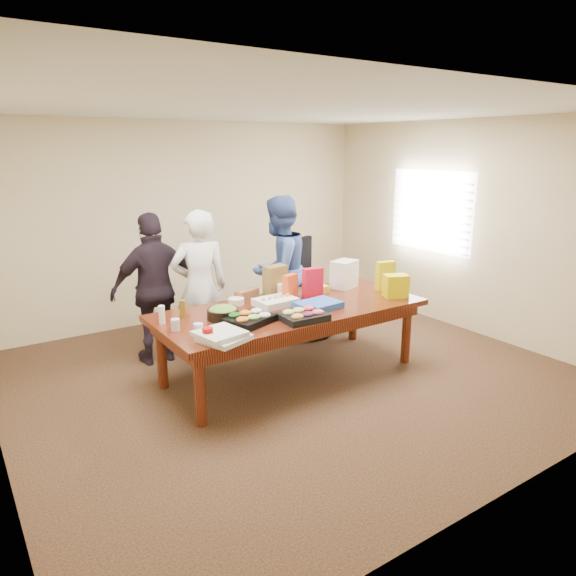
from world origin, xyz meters
TOP-DOWN VIEW (x-y plane):
  - floor at (0.00, 0.00)m, footprint 5.50×5.00m
  - ceiling at (0.00, 0.00)m, footprint 5.50×5.00m
  - wall_back at (0.00, 2.50)m, footprint 5.50×0.04m
  - wall_front at (0.00, -2.50)m, footprint 5.50×0.04m
  - wall_right at (2.75, 0.00)m, footprint 0.04×5.00m
  - window_panel at (2.72, 0.60)m, footprint 0.03×1.40m
  - window_blinds at (2.68, 0.60)m, footprint 0.04×1.36m
  - conference_table at (0.00, 0.00)m, footprint 2.80×1.20m
  - office_chair at (0.89, 0.90)m, footprint 0.78×0.78m
  - person_center at (-0.62, 0.87)m, footprint 0.70×0.54m
  - person_right at (0.47, 0.96)m, footprint 1.06×0.95m
  - person_left at (-1.02, 1.14)m, footprint 0.99×0.42m
  - veggie_tray at (-0.61, -0.20)m, footprint 0.52×0.46m
  - fruit_tray at (-0.14, -0.41)m, footprint 0.45×0.36m
  - sheet_cake at (-0.09, 0.15)m, footprint 0.43×0.33m
  - salad_bowl at (-0.76, 0.05)m, footprint 0.34×0.34m
  - chip_bag_blue at (0.21, -0.18)m, footprint 0.46×0.36m
  - chip_bag_red at (0.42, 0.19)m, footprint 0.23×0.12m
  - chip_bag_yellow at (1.30, -0.03)m, footprint 0.23×0.12m
  - chip_bag_orange at (0.14, 0.22)m, footprint 0.20×0.14m
  - mayo_jar at (0.14, 0.40)m, footprint 0.11×0.11m
  - mustard_bottle at (0.20, 0.42)m, footprint 0.07×0.07m
  - dressing_bottle at (-1.07, 0.29)m, footprint 0.07×0.07m
  - ranch_bottle at (-1.30, 0.23)m, footprint 0.07×0.07m
  - banana_bunch at (0.58, 0.30)m, footprint 0.23×0.15m
  - bread_loaf at (-0.24, 0.50)m, footprint 0.29×0.19m
  - kraft_bag at (0.12, 0.49)m, footprint 0.27×0.18m
  - red_cup at (-1.15, -0.44)m, footprint 0.10×0.10m
  - clear_cup_a at (-1.16, -0.27)m, footprint 0.11×0.11m
  - clear_cup_b at (-1.27, -0.02)m, footprint 0.09×0.09m
  - pizza_box_lower at (-1.02, -0.49)m, footprint 0.46×0.46m
  - pizza_box_upper at (-1.05, -0.47)m, footprint 0.42×0.42m
  - plate_a at (0.93, 0.33)m, footprint 0.29×0.29m
  - plate_b at (0.70, 0.52)m, footprint 0.31×0.31m
  - dip_bowl_a at (0.26, 0.46)m, footprint 0.17×0.17m
  - dip_bowl_b at (-0.42, 0.40)m, footprint 0.20×0.20m
  - grocery_bag_white at (0.96, 0.30)m, footprint 0.35×0.30m
  - grocery_bag_yellow at (1.17, -0.33)m, footprint 0.30×0.26m

SIDE VIEW (x-z plane):
  - floor at x=0.00m, z-range -0.02..0.00m
  - conference_table at x=0.00m, z-range 0.00..0.75m
  - office_chair at x=0.89m, z-range 0.00..1.18m
  - plate_a at x=0.93m, z-range 0.75..0.76m
  - plate_b at x=0.70m, z-range 0.75..0.77m
  - pizza_box_lower at x=-1.02m, z-range 0.75..0.79m
  - dip_bowl_a at x=0.26m, z-range 0.75..0.81m
  - chip_bag_blue at x=0.21m, z-range 0.75..0.82m
  - fruit_tray at x=-0.14m, z-range 0.75..0.82m
  - veggie_tray at x=-0.61m, z-range 0.75..0.82m
  - dip_bowl_b at x=-0.42m, z-range 0.75..0.82m
  - sheet_cake at x=-0.09m, z-range 0.75..0.82m
  - banana_bunch at x=0.58m, z-range 0.75..0.82m
  - salad_bowl at x=-0.76m, z-range 0.75..0.85m
  - bread_loaf at x=-0.24m, z-range 0.75..0.86m
  - clear_cup_b at x=-1.27m, z-range 0.75..0.86m
  - clear_cup_a at x=-1.16m, z-range 0.75..0.87m
  - red_cup at x=-1.15m, z-range 0.75..0.87m
  - pizza_box_upper at x=-1.05m, z-range 0.79..0.83m
  - mayo_jar at x=0.14m, z-range 0.75..0.89m
  - mustard_bottle at x=0.20m, z-range 0.75..0.90m
  - ranch_bottle at x=-1.30m, z-range 0.75..0.93m
  - dressing_bottle at x=-1.07m, z-range 0.75..0.93m
  - person_left at x=-1.02m, z-range 0.00..1.68m
  - person_center at x=-0.62m, z-range 0.00..1.72m
  - grocery_bag_yellow at x=1.17m, z-range 0.75..1.00m
  - chip_bag_orange at x=0.14m, z-range 0.75..1.03m
  - person_right at x=0.47m, z-range 0.00..1.80m
  - grocery_bag_white at x=0.96m, z-range 0.75..1.07m
  - chip_bag_red at x=0.42m, z-range 0.75..1.07m
  - chip_bag_yellow at x=1.30m, z-range 0.75..1.08m
  - kraft_bag at x=0.12m, z-range 0.75..1.08m
  - wall_back at x=0.00m, z-range 0.00..2.70m
  - wall_front at x=0.00m, z-range 0.00..2.70m
  - wall_right at x=2.75m, z-range 0.00..2.70m
  - window_panel at x=2.72m, z-range 0.95..2.05m
  - window_blinds at x=2.68m, z-range 1.00..2.00m
  - ceiling at x=0.00m, z-range 2.70..2.72m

